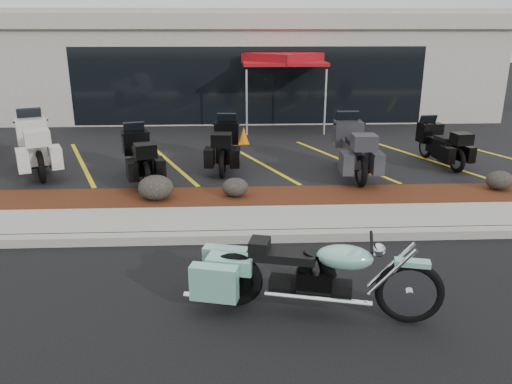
{
  "coord_description": "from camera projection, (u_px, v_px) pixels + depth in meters",
  "views": [
    {
      "loc": [
        -0.58,
        -6.75,
        3.38
      ],
      "look_at": [
        -0.21,
        1.2,
        0.76
      ],
      "focal_mm": 35.0,
      "sensor_mm": 36.0,
      "label": 1
    }
  ],
  "objects": [
    {
      "name": "ground",
      "position": [
        273.0,
        265.0,
        7.49
      ],
      "size": [
        90.0,
        90.0,
        0.0
      ],
      "primitive_type": "plane",
      "color": "black",
      "rests_on": "ground"
    },
    {
      "name": "curb",
      "position": [
        269.0,
        236.0,
        8.32
      ],
      "size": [
        24.0,
        0.25,
        0.15
      ],
      "primitive_type": "cube",
      "color": "gray",
      "rests_on": "ground"
    },
    {
      "name": "sidewalk",
      "position": [
        266.0,
        221.0,
        8.99
      ],
      "size": [
        24.0,
        1.2,
        0.15
      ],
      "primitive_type": "cube",
      "color": "gray",
      "rests_on": "ground"
    },
    {
      "name": "mulch_bed",
      "position": [
        262.0,
        199.0,
        10.12
      ],
      "size": [
        24.0,
        1.2,
        0.16
      ],
      "primitive_type": "cube",
      "color": "#39130D",
      "rests_on": "ground"
    },
    {
      "name": "upper_lot",
      "position": [
        252.0,
        142.0,
        15.25
      ],
      "size": [
        26.0,
        9.6,
        0.15
      ],
      "primitive_type": "cube",
      "color": "black",
      "rests_on": "ground"
    },
    {
      "name": "dealership_building",
      "position": [
        246.0,
        63.0,
        20.59
      ],
      "size": [
        18.0,
        8.16,
        4.0
      ],
      "color": "gray",
      "rests_on": "ground"
    },
    {
      "name": "boulder_left",
      "position": [
        156.0,
        188.0,
        9.77
      ],
      "size": [
        0.7,
        0.58,
        0.49
      ],
      "primitive_type": "ellipsoid",
      "color": "black",
      "rests_on": "mulch_bed"
    },
    {
      "name": "boulder_mid",
      "position": [
        235.0,
        187.0,
        9.99
      ],
      "size": [
        0.53,
        0.45,
        0.38
      ],
      "primitive_type": "ellipsoid",
      "color": "black",
      "rests_on": "mulch_bed"
    },
    {
      "name": "boulder_right",
      "position": [
        500.0,
        180.0,
        10.4
      ],
      "size": [
        0.57,
        0.47,
        0.4
      ],
      "primitive_type": "ellipsoid",
      "color": "black",
      "rests_on": "mulch_bed"
    },
    {
      "name": "hero_cruiser",
      "position": [
        410.0,
        283.0,
        5.85
      ],
      "size": [
        3.11,
        1.47,
        1.06
      ],
      "primitive_type": null,
      "rotation": [
        0.0,
        0.0,
        -0.25
      ],
      "color": "#80C7B1",
      "rests_on": "ground"
    },
    {
      "name": "touring_white",
      "position": [
        32.0,
        137.0,
        12.2
      ],
      "size": [
        1.85,
        2.59,
        1.41
      ],
      "primitive_type": null,
      "rotation": [
        0.0,
        0.0,
        2.0
      ],
      "color": "white",
      "rests_on": "upper_lot"
    },
    {
      "name": "touring_black_front",
      "position": [
        136.0,
        147.0,
        11.57
      ],
      "size": [
        1.38,
        2.2,
        1.2
      ],
      "primitive_type": null,
      "rotation": [
        0.0,
        0.0,
        1.89
      ],
      "color": "black",
      "rests_on": "upper_lot"
    },
    {
      "name": "touring_black_mid",
      "position": [
        227.0,
        137.0,
        12.57
      ],
      "size": [
        0.95,
        2.16,
        1.23
      ],
      "primitive_type": null,
      "rotation": [
        0.0,
        0.0,
        1.5
      ],
      "color": "black",
      "rests_on": "upper_lot"
    },
    {
      "name": "touring_grey",
      "position": [
        346.0,
        139.0,
        12.07
      ],
      "size": [
        0.94,
        2.36,
        1.36
      ],
      "primitive_type": null,
      "rotation": [
        0.0,
        0.0,
        1.55
      ],
      "color": "#333338",
      "rests_on": "upper_lot"
    },
    {
      "name": "touring_black_rear",
      "position": [
        427.0,
        137.0,
        12.87
      ],
      "size": [
        1.04,
        2.03,
        1.13
      ],
      "primitive_type": null,
      "rotation": [
        0.0,
        0.0,
        1.73
      ],
      "color": "black",
      "rests_on": "upper_lot"
    },
    {
      "name": "traffic_cone",
      "position": [
        244.0,
        135.0,
        14.58
      ],
      "size": [
        0.36,
        0.36,
        0.49
      ],
      "primitive_type": "cone",
      "rotation": [
        0.0,
        0.0,
        -0.22
      ],
      "color": "orange",
      "rests_on": "upper_lot"
    },
    {
      "name": "popup_canopy",
      "position": [
        283.0,
        60.0,
        16.37
      ],
      "size": [
        3.47,
        3.47,
        2.46
      ],
      "rotation": [
        0.0,
        0.0,
        -0.4
      ],
      "color": "silver",
      "rests_on": "upper_lot"
    }
  ]
}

